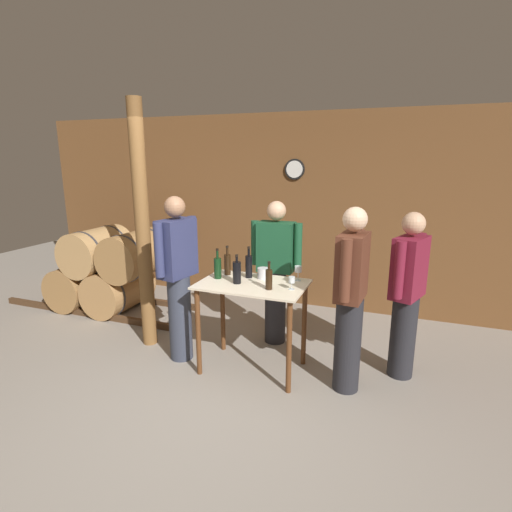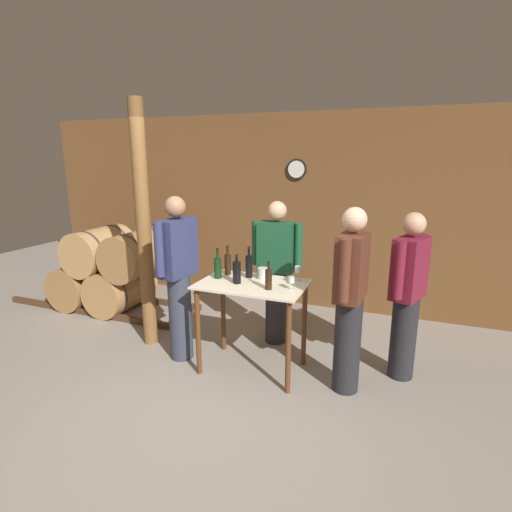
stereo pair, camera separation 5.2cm
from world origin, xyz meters
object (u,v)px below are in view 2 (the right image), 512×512
Objects in this scene: person_host at (350,298)px; person_visitor_with_scarf at (276,270)px; wine_bottle_far_left at (218,267)px; ice_bucket at (263,273)px; wine_bottle_center at (237,272)px; person_visitor_near_door at (178,275)px; wine_bottle_right at (249,266)px; wooden_post at (144,228)px; person_visitor_bearded at (407,294)px; wine_bottle_far_right at (269,279)px; wine_bottle_left at (228,264)px; wine_glass_near_left at (298,270)px; wine_glass_near_center at (291,281)px.

person_host is 1.17m from person_visitor_with_scarf.
wine_bottle_far_left is 2.60× the size of ice_bucket.
person_host reaches higher than wine_bottle_center.
person_host is at bearing 1.00° from wine_bottle_center.
person_visitor_with_scarf is at bearing 42.00° from person_visitor_near_door.
wine_bottle_center is at bearing -100.03° from wine_bottle_right.
wooden_post is 0.70m from person_visitor_near_door.
person_visitor_bearded is at bearing 8.91° from wine_bottle_right.
wine_bottle_far_right is 1.01m from person_visitor_near_door.
person_host is at bearing 6.42° from wine_bottle_far_right.
wine_bottle_right reaches higher than wine_bottle_left.
wine_bottle_center reaches higher than ice_bucket.
wine_bottle_center is 0.17× the size of person_visitor_with_scarf.
wine_bottle_left is at bearing -179.98° from ice_bucket.
wine_bottle_far_right is 0.40m from wine_glass_near_left.
wine_bottle_left is 0.25m from wine_bottle_right.
person_host is (0.55, -0.27, -0.13)m from wine_glass_near_left.
wine_bottle_far_left is 0.19× the size of person_visitor_bearded.
wine_bottle_left is 0.19× the size of person_visitor_with_scarf.
wine_bottle_far_left is 0.16m from wine_bottle_left.
person_visitor_with_scarf reaches higher than wine_bottle_far_right.
person_visitor_bearded is (1.37, 0.22, -0.11)m from ice_bucket.
person_visitor_bearded is at bearing 11.73° from wine_bottle_far_left.
wine_glass_near_center is (0.01, -0.28, -0.03)m from wine_glass_near_left.
wine_bottle_left reaches higher than wine_bottle_far_right.
person_visitor_with_scarf is (-0.38, 0.45, -0.16)m from wine_glass_near_left.
wine_bottle_far_left reaches higher than wine_glass_near_left.
wine_bottle_far_right is 0.35m from ice_bucket.
wine_bottle_left is 2.51× the size of wine_glass_near_center.
wine_bottle_right reaches higher than wine_bottle_far_right.
wine_bottle_far_left reaches higher than wine_bottle_far_right.
wooden_post is at bearing 171.16° from wine_bottle_far_right.
person_visitor_bearded reaches higher than wine_bottle_far_left.
wine_bottle_far_right is 0.21m from wine_glass_near_center.
wooden_post is at bearing -176.33° from wine_glass_near_left.
wine_bottle_right is (0.04, 0.22, 0.01)m from wine_bottle_center.
person_host reaches higher than ice_bucket.
wine_bottle_right is at bearing 25.61° from wine_bottle_far_left.
person_visitor_bearded is (1.02, 0.17, -0.17)m from wine_glass_near_left.
person_visitor_near_door is at bearing -162.59° from wine_bottle_right.
wine_bottle_far_right is at bearing -42.03° from wine_bottle_right.
wine_bottle_far_left is 1.34m from person_host.
person_host reaches higher than person_visitor_bearded.
wine_glass_near_left is at bearing 3.75° from wine_bottle_left.
person_host is at bearing -137.23° from person_visitor_bearded.
person_visitor_near_door is (-0.45, -0.24, -0.11)m from wine_bottle_left.
wine_bottle_left is at bearing 131.35° from wine_bottle_center.
wooden_post is 8.79× the size of wine_bottle_left.
person_visitor_bearded is (1.55, 0.45, -0.17)m from wine_bottle_center.
ice_bucket is (-0.16, 0.30, -0.05)m from wine_bottle_far_right.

